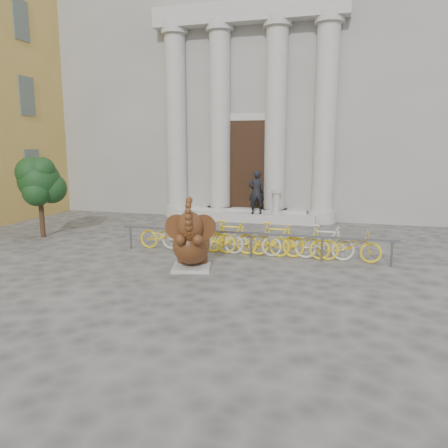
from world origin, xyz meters
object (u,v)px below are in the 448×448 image
(tree, at_px, (40,182))
(pedestrian, at_px, (256,192))
(bike_rack, at_px, (253,238))
(elephant_statue, at_px, (191,243))

(tree, xyz_separation_m, pedestrian, (6.59, 4.89, -0.67))
(tree, bearing_deg, bike_rack, -3.94)
(elephant_statue, height_order, tree, tree)
(bike_rack, bearing_deg, pedestrian, 100.34)
(pedestrian, bearing_deg, bike_rack, 79.87)
(pedestrian, bearing_deg, elephant_statue, 67.86)
(elephant_statue, relative_size, pedestrian, 1.06)
(elephant_statue, bearing_deg, pedestrian, 73.75)
(elephant_statue, xyz_separation_m, tree, (-6.38, 2.46, 1.24))
(bike_rack, bearing_deg, elephant_statue, -121.77)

